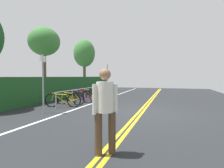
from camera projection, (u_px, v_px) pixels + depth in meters
name	position (u px, v px, depth m)	size (l,w,h in m)	color
ground_plane	(141.00, 113.00, 7.54)	(32.86, 11.01, 0.05)	#232628
centre_line_yellow_inner	(143.00, 112.00, 7.52)	(29.58, 0.10, 0.00)	gold
centre_line_yellow_outer	(139.00, 112.00, 7.56)	(29.58, 0.10, 0.00)	gold
bike_lane_stripe_white	(77.00, 108.00, 8.42)	(29.58, 0.12, 0.00)	white
bike_rack	(85.00, 91.00, 11.08)	(5.89, 0.05, 0.76)	#9EA0A5
bicycle_0	(63.00, 100.00, 8.83)	(0.56, 1.75, 0.71)	black
bicycle_1	(70.00, 98.00, 9.55)	(0.46, 1.68, 0.71)	black
bicycle_2	(80.00, 96.00, 10.27)	(0.46, 1.74, 0.75)	black
bicycle_3	(87.00, 95.00, 11.10)	(0.58, 1.76, 0.78)	black
bicycle_4	(90.00, 94.00, 11.94)	(0.46, 1.79, 0.73)	black
bicycle_5	(94.00, 93.00, 12.69)	(0.55, 1.73, 0.75)	black
bicycle_6	(99.00, 92.00, 13.44)	(0.46, 1.65, 0.70)	black
pedestrian	(105.00, 106.00, 3.42)	(0.33, 0.41, 1.61)	#4C3826
sign_post_near	(43.00, 78.00, 7.30)	(0.36, 0.06, 2.35)	gray
sign_post_far	(107.00, 77.00, 14.45)	(0.36, 0.06, 2.42)	gray
hedge_backdrop	(65.00, 87.00, 13.20)	(14.84, 1.10, 1.44)	#1C4C21
tree_mid	(44.00, 42.00, 12.89)	(2.17, 2.17, 4.90)	brown
tree_far_right	(84.00, 54.00, 19.11)	(2.21, 2.21, 5.28)	brown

